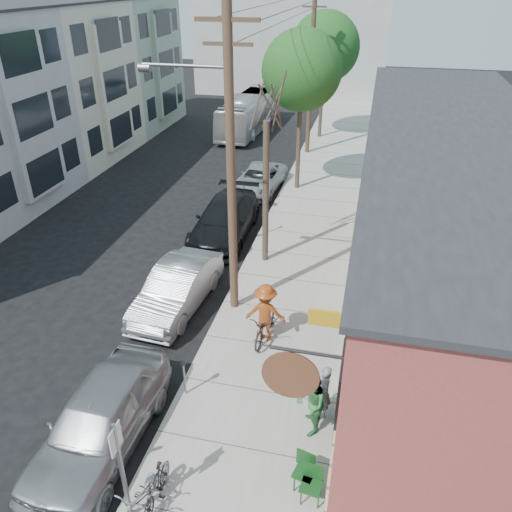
% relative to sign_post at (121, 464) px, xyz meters
% --- Properties ---
extents(ground, '(120.00, 120.00, 0.00)m').
position_rel_sign_post_xyz_m(ground, '(-2.35, 4.28, -1.83)').
color(ground, black).
extents(sidewalk, '(4.50, 58.00, 0.15)m').
position_rel_sign_post_xyz_m(sidewalk, '(1.90, 15.28, -1.76)').
color(sidewalk, '#ABAA9E').
rests_on(sidewalk, ground).
extents(cafe_building, '(6.60, 20.20, 6.61)m').
position_rel_sign_post_xyz_m(cafe_building, '(6.64, 9.27, 1.47)').
color(cafe_building, '#A2433C').
rests_on(cafe_building, ground).
extents(apartment_row, '(6.30, 32.00, 9.00)m').
position_rel_sign_post_xyz_m(apartment_row, '(-14.20, 18.28, 2.67)').
color(apartment_row, '#9BAF94').
rests_on(apartment_row, ground).
extents(end_cap_building, '(18.00, 8.00, 12.00)m').
position_rel_sign_post_xyz_m(end_cap_building, '(-4.35, 46.28, 4.17)').
color(end_cap_building, '#B5B5AF').
rests_on(end_cap_building, ground).
extents(sign_post, '(0.07, 0.45, 2.80)m').
position_rel_sign_post_xyz_m(sign_post, '(0.00, 0.00, 0.00)').
color(sign_post, slate).
rests_on(sign_post, sidewalk).
extents(parking_meter_near, '(0.14, 0.14, 1.24)m').
position_rel_sign_post_xyz_m(parking_meter_near, '(-0.10, 3.70, -0.85)').
color(parking_meter_near, slate).
rests_on(parking_meter_near, sidewalk).
extents(parking_meter_far, '(0.14, 0.14, 1.24)m').
position_rel_sign_post_xyz_m(parking_meter_far, '(-0.10, 13.83, -0.85)').
color(parking_meter_far, slate).
rests_on(parking_meter_far, sidewalk).
extents(utility_pole_near, '(3.57, 0.28, 10.00)m').
position_rel_sign_post_xyz_m(utility_pole_near, '(0.04, 8.12, 3.58)').
color(utility_pole_near, '#503A28').
rests_on(utility_pole_near, sidewalk).
extents(utility_pole_far, '(1.80, 0.28, 10.00)m').
position_rel_sign_post_xyz_m(utility_pole_far, '(0.10, 26.12, 3.51)').
color(utility_pole_far, '#503A28').
rests_on(utility_pole_far, sidewalk).
extents(tree_bare, '(0.24, 0.24, 5.69)m').
position_rel_sign_post_xyz_m(tree_bare, '(0.45, 11.58, 1.16)').
color(tree_bare, '#44392C').
rests_on(tree_bare, sidewalk).
extents(tree_leafy_mid, '(3.96, 3.96, 8.10)m').
position_rel_sign_post_xyz_m(tree_leafy_mid, '(0.45, 19.76, 4.42)').
color(tree_leafy_mid, '#44392C').
rests_on(tree_leafy_mid, sidewalk).
extents(tree_leafy_far, '(4.62, 4.62, 8.30)m').
position_rel_sign_post_xyz_m(tree_leafy_far, '(0.45, 29.94, 4.30)').
color(tree_leafy_far, '#44392C').
rests_on(tree_leafy_far, sidewalk).
extents(patio_chair_a, '(0.61, 0.61, 0.88)m').
position_rel_sign_post_xyz_m(patio_chair_a, '(3.54, 1.58, -1.24)').
color(patio_chair_a, '#124217').
rests_on(patio_chair_a, sidewalk).
extents(patio_chair_b, '(0.56, 0.56, 0.88)m').
position_rel_sign_post_xyz_m(patio_chair_b, '(3.74, 1.29, -1.24)').
color(patio_chair_b, '#124217').
rests_on(patio_chair_b, sidewalk).
extents(patron_grey, '(0.54, 0.66, 1.57)m').
position_rel_sign_post_xyz_m(patron_grey, '(3.70, 3.83, -0.90)').
color(patron_grey, gray).
rests_on(patron_grey, sidewalk).
extents(patron_green, '(0.83, 0.99, 1.83)m').
position_rel_sign_post_xyz_m(patron_green, '(3.44, 3.22, -0.77)').
color(patron_green, '#327D3D').
rests_on(patron_green, sidewalk).
extents(cyclist, '(1.32, 0.80, 1.98)m').
position_rel_sign_post_xyz_m(cyclist, '(1.54, 6.61, -0.69)').
color(cyclist, '#923E15').
rests_on(cyclist, sidewalk).
extents(cyclist_bike, '(0.85, 2.02, 1.03)m').
position_rel_sign_post_xyz_m(cyclist_bike, '(1.54, 6.61, -1.17)').
color(cyclist_bike, black).
rests_on(cyclist_bike, sidewalk).
extents(parked_bike_a, '(0.44, 1.49, 0.89)m').
position_rel_sign_post_xyz_m(parked_bike_a, '(0.43, 0.48, -1.24)').
color(parked_bike_a, black).
rests_on(parked_bike_a, sidewalk).
extents(parked_bike_b, '(0.96, 2.00, 1.01)m').
position_rel_sign_post_xyz_m(parked_bike_b, '(0.30, 0.20, -1.18)').
color(parked_bike_b, gray).
rests_on(parked_bike_b, sidewalk).
extents(car_0, '(2.11, 5.07, 1.72)m').
position_rel_sign_post_xyz_m(car_0, '(-1.55, 1.71, -0.97)').
color(car_0, '#929499').
rests_on(car_0, ground).
extents(car_1, '(2.04, 4.91, 1.58)m').
position_rel_sign_post_xyz_m(car_1, '(-1.88, 7.78, -1.04)').
color(car_1, '#A6A9AE').
rests_on(car_1, ground).
extents(car_2, '(2.40, 5.72, 1.65)m').
position_rel_sign_post_xyz_m(car_2, '(-1.82, 13.51, -1.01)').
color(car_2, black).
rests_on(car_2, ground).
extents(car_3, '(2.52, 4.85, 1.30)m').
position_rel_sign_post_xyz_m(car_3, '(-1.55, 19.20, -1.18)').
color(car_3, '#BABEC3').
rests_on(car_3, ground).
extents(bus, '(2.66, 9.77, 2.70)m').
position_rel_sign_post_xyz_m(bus, '(-4.99, 30.69, -0.48)').
color(bus, silver).
rests_on(bus, ground).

